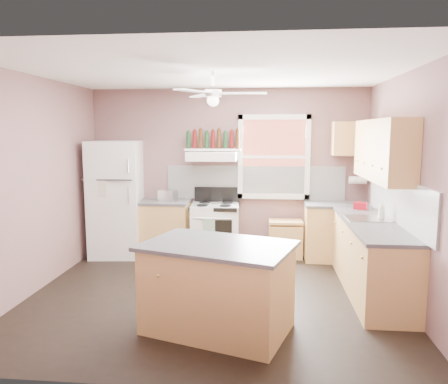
# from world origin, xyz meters

# --- Properties ---
(floor) EXTENTS (4.50, 4.50, 0.00)m
(floor) POSITION_xyz_m (0.00, 0.00, 0.00)
(floor) COLOR black
(floor) RESTS_ON ground
(ceiling) EXTENTS (4.50, 4.50, 0.00)m
(ceiling) POSITION_xyz_m (0.00, 0.00, 2.70)
(ceiling) COLOR white
(ceiling) RESTS_ON ground
(wall_back) EXTENTS (4.50, 0.05, 2.70)m
(wall_back) POSITION_xyz_m (0.00, 2.02, 1.35)
(wall_back) COLOR #745251
(wall_back) RESTS_ON ground
(wall_right) EXTENTS (0.05, 4.00, 2.70)m
(wall_right) POSITION_xyz_m (2.27, 0.00, 1.35)
(wall_right) COLOR #745251
(wall_right) RESTS_ON ground
(wall_left) EXTENTS (0.05, 4.00, 2.70)m
(wall_left) POSITION_xyz_m (-2.27, 0.00, 1.35)
(wall_left) COLOR #745251
(wall_left) RESTS_ON ground
(backsplash_back) EXTENTS (2.90, 0.03, 0.55)m
(backsplash_back) POSITION_xyz_m (0.45, 1.99, 1.18)
(backsplash_back) COLOR white
(backsplash_back) RESTS_ON wall_back
(backsplash_right) EXTENTS (0.03, 2.60, 0.55)m
(backsplash_right) POSITION_xyz_m (2.23, 0.30, 1.18)
(backsplash_right) COLOR white
(backsplash_right) RESTS_ON wall_right
(window_view) EXTENTS (1.00, 0.02, 1.20)m
(window_view) POSITION_xyz_m (0.75, 1.98, 1.60)
(window_view) COLOR brown
(window_view) RESTS_ON wall_back
(window_frame) EXTENTS (1.16, 0.07, 1.36)m
(window_frame) POSITION_xyz_m (0.75, 1.96, 1.60)
(window_frame) COLOR white
(window_frame) RESTS_ON wall_back
(refrigerator) EXTENTS (0.87, 0.85, 1.86)m
(refrigerator) POSITION_xyz_m (-1.78, 1.63, 0.93)
(refrigerator) COLOR white
(refrigerator) RESTS_ON floor
(base_cabinet_left) EXTENTS (0.90, 0.60, 0.86)m
(base_cabinet_left) POSITION_xyz_m (-1.06, 1.70, 0.43)
(base_cabinet_left) COLOR tan
(base_cabinet_left) RESTS_ON floor
(counter_left) EXTENTS (0.92, 0.62, 0.04)m
(counter_left) POSITION_xyz_m (-1.06, 1.70, 0.88)
(counter_left) COLOR #424244
(counter_left) RESTS_ON base_cabinet_left
(toaster) EXTENTS (0.32, 0.25, 0.18)m
(toaster) POSITION_xyz_m (-0.93, 1.64, 0.99)
(toaster) COLOR silver
(toaster) RESTS_ON counter_left
(stove) EXTENTS (0.79, 0.69, 0.86)m
(stove) POSITION_xyz_m (-0.17, 1.64, 0.43)
(stove) COLOR white
(stove) RESTS_ON floor
(range_hood) EXTENTS (0.78, 0.50, 0.14)m
(range_hood) POSITION_xyz_m (-0.23, 1.75, 1.62)
(range_hood) COLOR white
(range_hood) RESTS_ON wall_back
(bottle_shelf) EXTENTS (0.90, 0.26, 0.03)m
(bottle_shelf) POSITION_xyz_m (-0.23, 1.87, 1.72)
(bottle_shelf) COLOR white
(bottle_shelf) RESTS_ON range_hood
(cart) EXTENTS (0.54, 0.37, 0.53)m
(cart) POSITION_xyz_m (0.95, 1.75, 0.27)
(cart) COLOR tan
(cart) RESTS_ON floor
(base_cabinet_corner) EXTENTS (1.00, 0.60, 0.86)m
(base_cabinet_corner) POSITION_xyz_m (1.75, 1.70, 0.43)
(base_cabinet_corner) COLOR tan
(base_cabinet_corner) RESTS_ON floor
(base_cabinet_right) EXTENTS (0.60, 2.20, 0.86)m
(base_cabinet_right) POSITION_xyz_m (1.95, 0.30, 0.43)
(base_cabinet_right) COLOR tan
(base_cabinet_right) RESTS_ON floor
(counter_corner) EXTENTS (1.02, 0.62, 0.04)m
(counter_corner) POSITION_xyz_m (1.75, 1.70, 0.88)
(counter_corner) COLOR #424244
(counter_corner) RESTS_ON base_cabinet_corner
(counter_right) EXTENTS (0.62, 2.22, 0.04)m
(counter_right) POSITION_xyz_m (1.94, 0.30, 0.88)
(counter_right) COLOR #424244
(counter_right) RESTS_ON base_cabinet_right
(sink) EXTENTS (0.55, 0.45, 0.03)m
(sink) POSITION_xyz_m (1.94, 0.50, 0.90)
(sink) COLOR silver
(sink) RESTS_ON counter_right
(faucet) EXTENTS (0.03, 0.03, 0.14)m
(faucet) POSITION_xyz_m (2.10, 0.50, 0.97)
(faucet) COLOR silver
(faucet) RESTS_ON sink
(upper_cabinet_right) EXTENTS (0.33, 1.80, 0.76)m
(upper_cabinet_right) POSITION_xyz_m (2.08, 0.50, 1.78)
(upper_cabinet_right) COLOR tan
(upper_cabinet_right) RESTS_ON wall_right
(upper_cabinet_corner) EXTENTS (0.60, 0.33, 0.52)m
(upper_cabinet_corner) POSITION_xyz_m (1.95, 1.83, 1.90)
(upper_cabinet_corner) COLOR tan
(upper_cabinet_corner) RESTS_ON wall_back
(paper_towel) EXTENTS (0.26, 0.12, 0.12)m
(paper_towel) POSITION_xyz_m (2.07, 1.86, 1.25)
(paper_towel) COLOR white
(paper_towel) RESTS_ON wall_back
(island) EXTENTS (1.58, 1.25, 0.86)m
(island) POSITION_xyz_m (0.15, -0.94, 0.43)
(island) COLOR tan
(island) RESTS_ON floor
(island_top) EXTENTS (1.68, 1.36, 0.04)m
(island_top) POSITION_xyz_m (0.15, -0.94, 0.88)
(island_top) COLOR #424244
(island_top) RESTS_ON island
(ceiling_fan_hub) EXTENTS (0.20, 0.20, 0.08)m
(ceiling_fan_hub) POSITION_xyz_m (0.00, 0.00, 2.45)
(ceiling_fan_hub) COLOR white
(ceiling_fan_hub) RESTS_ON ceiling
(soap_bottle) EXTENTS (0.13, 0.13, 0.24)m
(soap_bottle) POSITION_xyz_m (2.09, 0.46, 1.02)
(soap_bottle) COLOR silver
(soap_bottle) RESTS_ON counter_right
(red_caddy) EXTENTS (0.21, 0.18, 0.10)m
(red_caddy) POSITION_xyz_m (1.99, 1.20, 0.95)
(red_caddy) COLOR #A90E1B
(red_caddy) RESTS_ON counter_right
(wine_bottles) EXTENTS (0.86, 0.06, 0.31)m
(wine_bottles) POSITION_xyz_m (-0.23, 1.87, 1.88)
(wine_bottles) COLOR #143819
(wine_bottles) RESTS_ON bottle_shelf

